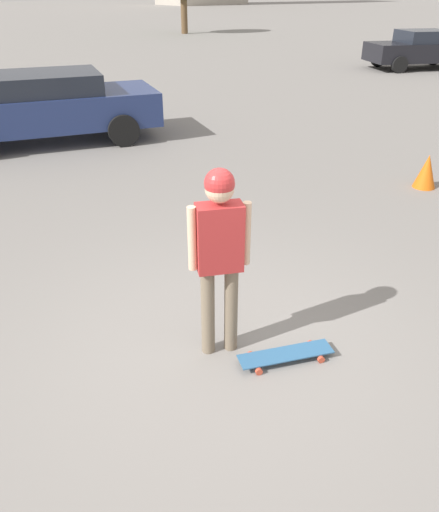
# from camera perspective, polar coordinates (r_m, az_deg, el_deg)

# --- Properties ---
(ground_plane) EXTENTS (220.00, 220.00, 0.00)m
(ground_plane) POSITION_cam_1_polar(r_m,az_deg,el_deg) (4.84, 0.00, -10.53)
(ground_plane) COLOR gray
(person) EXTENTS (0.49, 0.36, 1.79)m
(person) POSITION_cam_1_polar(r_m,az_deg,el_deg) (4.22, 0.00, 1.38)
(person) COLOR #7A6B56
(person) RESTS_ON ground_plane
(skateboard) EXTENTS (0.90, 0.54, 0.08)m
(skateboard) POSITION_cam_1_polar(r_m,az_deg,el_deg) (4.72, 7.57, -11.10)
(skateboard) COLOR #336693
(skateboard) RESTS_ON ground_plane
(car_parked_near) EXTENTS (5.01, 3.21, 1.45)m
(car_parked_near) POSITION_cam_1_polar(r_m,az_deg,el_deg) (11.71, -19.15, 15.91)
(car_parked_near) COLOR navy
(car_parked_near) RESTS_ON ground_plane
(car_parked_far) EXTENTS (4.44, 3.51, 1.45)m
(car_parked_far) POSITION_cam_1_polar(r_m,az_deg,el_deg) (23.16, 21.94, 21.09)
(car_parked_far) COLOR black
(car_parked_far) RESTS_ON ground_plane
(traffic_cone) EXTENTS (0.37, 0.37, 0.57)m
(traffic_cone) POSITION_cam_1_polar(r_m,az_deg,el_deg) (9.21, 22.58, 8.93)
(traffic_cone) COLOR orange
(traffic_cone) RESTS_ON ground_plane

